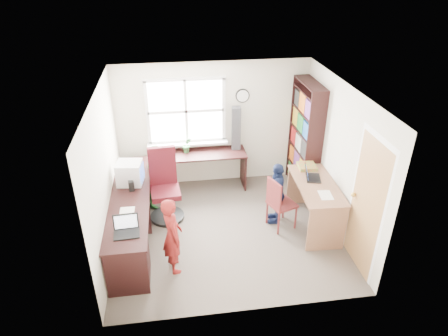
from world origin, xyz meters
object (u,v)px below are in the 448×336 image
at_px(crt_monitor, 130,173).
at_px(cd_tower, 236,128).
at_px(swivel_chair, 165,189).
at_px(person_navy, 277,193).
at_px(person_red, 172,235).
at_px(bookshelf, 305,140).
at_px(right_desk, 315,195).
at_px(l_desk, 143,225).
at_px(person_green, 159,175).
at_px(laptop_left, 126,229).
at_px(wooden_chair, 279,202).
at_px(laptop_right, 311,176).
at_px(potted_plant, 187,145).

xyz_separation_m(crt_monitor, cd_tower, (1.91, 1.05, 0.22)).
height_order(swivel_chair, crt_monitor, swivel_chair).
relative_size(swivel_chair, person_navy, 1.14).
bearing_deg(person_red, bookshelf, -64.24).
height_order(swivel_chair, person_navy, swivel_chair).
distance_m(right_desk, bookshelf, 1.30).
distance_m(l_desk, person_green, 1.32).
relative_size(laptop_left, person_red, 0.30).
relative_size(right_desk, cd_tower, 1.68).
bearing_deg(crt_monitor, person_red, -55.58).
relative_size(swivel_chair, laptop_left, 3.53).
bearing_deg(l_desk, wooden_chair, 6.87).
height_order(right_desk, person_green, person_green).
relative_size(cd_tower, person_red, 0.71).
xyz_separation_m(laptop_right, person_navy, (-0.55, 0.01, -0.29)).
distance_m(bookshelf, person_green, 2.75).
height_order(l_desk, person_red, person_red).
bearing_deg(person_green, laptop_left, -167.68).
bearing_deg(cd_tower, swivel_chair, -139.52).
xyz_separation_m(person_red, person_navy, (1.75, 0.94, -0.04)).
xyz_separation_m(bookshelf, wooden_chair, (-0.79, -1.21, -0.50)).
xyz_separation_m(person_red, person_green, (-0.18, 1.77, -0.02)).
bearing_deg(person_red, l_desk, 29.46).
relative_size(crt_monitor, potted_plant, 1.46).
bearing_deg(potted_plant, l_desk, -113.77).
bearing_deg(laptop_left, swivel_chair, 66.19).
distance_m(bookshelf, swivel_chair, 2.73).
bearing_deg(l_desk, laptop_left, -108.79).
distance_m(right_desk, crt_monitor, 3.04).
bearing_deg(potted_plant, cd_tower, 1.92).
relative_size(wooden_chair, crt_monitor, 2.10).
distance_m(wooden_chair, person_red, 1.90).
height_order(potted_plant, person_green, person_green).
height_order(laptop_left, person_red, person_red).
bearing_deg(bookshelf, wooden_chair, -123.02).
xyz_separation_m(laptop_left, cd_tower, (1.90, 2.34, 0.36)).
xyz_separation_m(right_desk, laptop_left, (-2.96, -0.78, 0.23)).
bearing_deg(bookshelf, laptop_left, -147.56).
xyz_separation_m(bookshelf, person_navy, (-0.77, -1.02, -0.45)).
bearing_deg(cd_tower, l_desk, -127.37).
bearing_deg(potted_plant, crt_monitor, -133.77).
height_order(l_desk, bookshelf, bookshelf).
xyz_separation_m(wooden_chair, potted_plant, (-1.38, 1.53, 0.40)).
height_order(cd_tower, person_green, cd_tower).
height_order(potted_plant, person_navy, person_navy).
distance_m(potted_plant, person_navy, 1.96).
relative_size(bookshelf, person_red, 1.77).
distance_m(wooden_chair, laptop_left, 2.50).
distance_m(swivel_chair, person_red, 1.36).
bearing_deg(laptop_right, person_green, 84.66).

